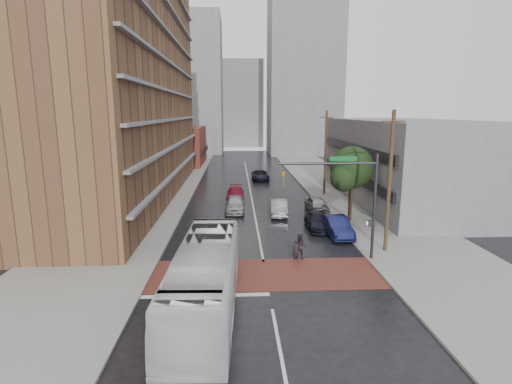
{
  "coord_description": "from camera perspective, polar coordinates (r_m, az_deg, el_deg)",
  "views": [
    {
      "loc": [
        -1.77,
        -22.6,
        9.85
      ],
      "look_at": [
        -0.18,
        8.86,
        3.5
      ],
      "focal_mm": 28.0,
      "sensor_mm": 36.0,
      "label": 1
    }
  ],
  "objects": [
    {
      "name": "building_east",
      "position": [
        46.66,
        20.24,
        4.11
      ],
      "size": [
        11.0,
        26.0,
        9.0
      ],
      "primitive_type": "cube",
      "color": "gray",
      "rests_on": "ground"
    },
    {
      "name": "pedestrian_b",
      "position": [
        27.34,
        6.35,
        -7.78
      ],
      "size": [
        1.06,
        0.96,
        1.8
      ],
      "primitive_type": "imported",
      "rotation": [
        0.0,
        0.0,
        -0.38
      ],
      "color": "#272127",
      "rests_on": "ground"
    },
    {
      "name": "car_parked_mid",
      "position": [
        34.57,
        8.87,
        -4.12
      ],
      "size": [
        1.93,
        4.7,
        1.36
      ],
      "primitive_type": "imported",
      "rotation": [
        0.0,
        0.0,
        -0.0
      ],
      "color": "black",
      "rests_on": "ground"
    },
    {
      "name": "transit_bus",
      "position": [
        20.51,
        -7.22,
        -12.06
      ],
      "size": [
        3.35,
        12.43,
        3.44
      ],
      "primitive_type": "imported",
      "rotation": [
        0.0,
        0.0,
        -0.04
      ],
      "color": "silver",
      "rests_on": "ground"
    },
    {
      "name": "pedestrian_a",
      "position": [
        27.21,
        5.75,
        -8.27
      ],
      "size": [
        0.58,
        0.44,
        1.44
      ],
      "primitive_type": "imported",
      "rotation": [
        0.0,
        0.0,
        -0.2
      ],
      "color": "black",
      "rests_on": "ground"
    },
    {
      "name": "ground",
      "position": [
        24.71,
        1.49,
        -12.09
      ],
      "size": [
        160.0,
        160.0,
        0.0
      ],
      "primitive_type": "plane",
      "color": "black",
      "rests_on": "ground"
    },
    {
      "name": "utility_pole_near",
      "position": [
        29.01,
        18.53,
        1.46
      ],
      "size": [
        1.6,
        0.26,
        10.0
      ],
      "color": "#473321",
      "rests_on": "ground"
    },
    {
      "name": "signal_mast",
      "position": [
        26.72,
        13.73,
        0.03
      ],
      "size": [
        6.5,
        0.3,
        7.2
      ],
      "color": "#2D2D33",
      "rests_on": "ground"
    },
    {
      "name": "car_travel_c",
      "position": [
        45.65,
        -2.97,
        -0.19
      ],
      "size": [
        2.08,
        4.83,
        1.39
      ],
      "primitive_type": "imported",
      "rotation": [
        0.0,
        0.0,
        -0.03
      ],
      "color": "maroon",
      "rests_on": "ground"
    },
    {
      "name": "car_parked_near",
      "position": [
        32.87,
        11.48,
        -4.83
      ],
      "size": [
        1.87,
        4.86,
        1.58
      ],
      "primitive_type": "imported",
      "rotation": [
        0.0,
        0.0,
        0.04
      ],
      "color": "#151A4B",
      "rests_on": "ground"
    },
    {
      "name": "sidewalk_west",
      "position": [
        49.56,
        -14.15,
        -0.33
      ],
      "size": [
        9.0,
        90.0,
        0.15
      ],
      "primitive_type": "cube",
      "color": "gray",
      "rests_on": "ground"
    },
    {
      "name": "suv_travel",
      "position": [
        58.36,
        0.63,
        2.4
      ],
      "size": [
        2.42,
        5.22,
        1.45
      ],
      "primitive_type": "imported",
      "rotation": [
        0.0,
        0.0,
        0.0
      ],
      "color": "black",
      "rests_on": "ground"
    },
    {
      "name": "distant_tower_east",
      "position": [
        96.25,
        6.82,
        16.18
      ],
      "size": [
        16.0,
        14.0,
        36.0
      ],
      "primitive_type": "cube",
      "color": "gray",
      "rests_on": "ground"
    },
    {
      "name": "street_tree",
      "position": [
        36.49,
        13.54,
        3.02
      ],
      "size": [
        4.2,
        4.1,
        6.9
      ],
      "color": "#332319",
      "rests_on": "ground"
    },
    {
      "name": "utility_pole_far",
      "position": [
        48.01,
        9.89,
        5.6
      ],
      "size": [
        1.6,
        0.26,
        10.0
      ],
      "color": "#473321",
      "rests_on": "ground"
    },
    {
      "name": "distant_tower_west",
      "position": [
        101.52,
        -10.14,
        14.71
      ],
      "size": [
        18.0,
        16.0,
        32.0
      ],
      "primitive_type": "cube",
      "color": "gray",
      "rests_on": "ground"
    },
    {
      "name": "distant_tower_center",
      "position": [
        117.63,
        -2.08,
        12.44
      ],
      "size": [
        12.0,
        10.0,
        24.0
      ],
      "primitive_type": "cube",
      "color": "gray",
      "rests_on": "ground"
    },
    {
      "name": "crosswalk",
      "position": [
        25.17,
        1.4,
        -11.62
      ],
      "size": [
        14.0,
        5.0,
        0.02
      ],
      "primitive_type": "cube",
      "color": "maroon",
      "rests_on": "ground"
    },
    {
      "name": "car_travel_a",
      "position": [
        39.84,
        -3.05,
        -1.73
      ],
      "size": [
        2.05,
        4.82,
        1.62
      ],
      "primitive_type": "imported",
      "rotation": [
        0.0,
        0.0,
        -0.03
      ],
      "color": "#A8AAB0",
      "rests_on": "ground"
    },
    {
      "name": "sidewalk_east",
      "position": [
        50.37,
        12.44,
        -0.06
      ],
      "size": [
        9.0,
        90.0,
        0.15
      ],
      "primitive_type": "cube",
      "color": "gray",
      "rests_on": "ground"
    },
    {
      "name": "car_travel_b",
      "position": [
        38.65,
        3.3,
        -2.26
      ],
      "size": [
        1.87,
        4.56,
        1.47
      ],
      "primitive_type": "imported",
      "rotation": [
        0.0,
        0.0,
        -0.07
      ],
      "color": "#A2A6AA",
      "rests_on": "ground"
    },
    {
      "name": "storefront_west",
      "position": [
        77.54,
        -10.53,
        6.52
      ],
      "size": [
        8.0,
        16.0,
        7.0
      ],
      "primitive_type": "cube",
      "color": "brown",
      "rests_on": "ground"
    },
    {
      "name": "apartment_block",
      "position": [
        48.35,
        -18.24,
        15.78
      ],
      "size": [
        10.0,
        44.0,
        28.0
      ],
      "primitive_type": "cube",
      "color": "brown",
      "rests_on": "ground"
    },
    {
      "name": "car_parked_far",
      "position": [
        40.47,
        8.69,
        -1.75
      ],
      "size": [
        2.14,
        4.46,
        1.47
      ],
      "primitive_type": "imported",
      "rotation": [
        0.0,
        0.0,
        0.09
      ],
      "color": "#A1A2A9",
      "rests_on": "ground"
    }
  ]
}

